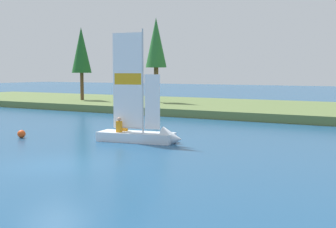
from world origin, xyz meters
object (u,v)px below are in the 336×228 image
(sailboat, at_px, (147,133))
(channel_buoy, at_px, (21,134))
(shoreline_tree_left, at_px, (81,51))
(shoreline_tree_midleft, at_px, (156,44))

(sailboat, height_order, channel_buoy, sailboat)
(shoreline_tree_left, relative_size, shoreline_tree_midleft, 0.93)
(shoreline_tree_midleft, distance_m, sailboat, 21.11)
(shoreline_tree_left, distance_m, shoreline_tree_midleft, 8.59)
(sailboat, bearing_deg, shoreline_tree_left, 128.27)
(channel_buoy, bearing_deg, shoreline_tree_midleft, 99.21)
(shoreline_tree_midleft, relative_size, channel_buoy, 18.62)
(shoreline_tree_midleft, distance_m, channel_buoy, 21.00)
(shoreline_tree_left, height_order, shoreline_tree_midleft, shoreline_tree_midleft)
(shoreline_tree_left, height_order, sailboat, shoreline_tree_left)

